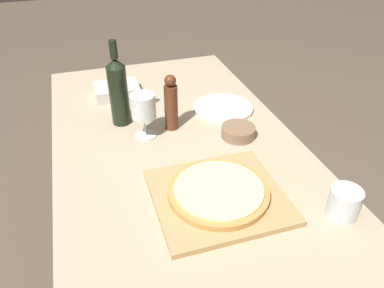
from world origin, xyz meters
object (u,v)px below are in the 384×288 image
(pizza, at_px, (219,191))
(small_bowl, at_px, (238,132))
(wine_glass, at_px, (143,108))
(pepper_mill, at_px, (171,104))
(wine_bottle, at_px, (118,90))

(pizza, relative_size, small_bowl, 2.38)
(pizza, height_order, wine_glass, wine_glass)
(pepper_mill, bearing_deg, wine_bottle, 150.86)
(pepper_mill, height_order, small_bowl, pepper_mill)
(pepper_mill, xyz_separation_m, wine_glass, (-0.11, -0.03, 0.02))
(wine_bottle, relative_size, small_bowl, 2.63)
(pepper_mill, distance_m, wine_glass, 0.11)
(pizza, relative_size, wine_glass, 1.76)
(pizza, xyz_separation_m, wine_glass, (-0.14, 0.40, 0.09))
(pizza, relative_size, pepper_mill, 1.37)
(wine_bottle, relative_size, wine_glass, 1.95)
(pepper_mill, bearing_deg, small_bowl, -31.32)
(pizza, height_order, wine_bottle, wine_bottle)
(wine_bottle, xyz_separation_m, wine_glass, (0.07, -0.13, -0.02))
(pizza, distance_m, pepper_mill, 0.44)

